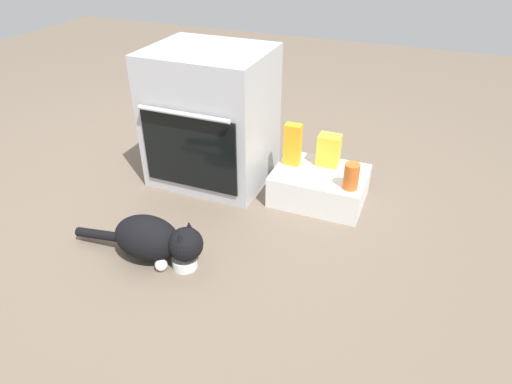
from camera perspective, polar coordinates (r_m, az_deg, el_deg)
name	(u,v)px	position (r m, az deg, el deg)	size (l,w,h in m)	color
ground	(184,209)	(2.50, -9.13, -2.20)	(8.00, 8.00, 0.00)	#6B5B4C
oven	(211,117)	(2.63, -5.71, 9.51)	(0.66, 0.60, 0.78)	#B7BABF
pantry_cabinet	(319,186)	(2.53, 8.09, 0.81)	(0.50, 0.38, 0.18)	white
food_bowl	(185,261)	(2.11, -9.09, -8.74)	(0.12, 0.12, 0.07)	white
cat	(154,239)	(2.12, -12.85, -5.88)	(0.69, 0.22, 0.23)	black
snack_bag	(329,150)	(2.52, 9.28, 5.29)	(0.12, 0.09, 0.18)	yellow
juice_carton	(293,145)	(2.50, 4.70, 6.06)	(0.09, 0.06, 0.24)	orange
sauce_jar	(351,176)	(2.33, 12.07, 1.96)	(0.08, 0.08, 0.14)	#D16023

